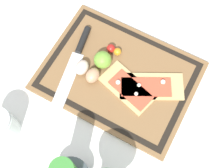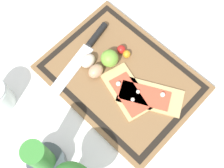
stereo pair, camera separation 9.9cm
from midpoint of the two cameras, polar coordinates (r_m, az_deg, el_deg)
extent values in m
plane|color=white|center=(1.03, -1.51, 1.02)|extent=(6.00, 6.00, 0.00)
cube|color=brown|center=(1.03, -1.52, 1.18)|extent=(0.49, 0.37, 0.01)
cube|color=black|center=(1.02, -1.53, 1.35)|extent=(0.46, 0.34, 0.00)
cube|color=brown|center=(1.02, -1.53, 1.39)|extent=(0.42, 0.30, 0.00)
cube|color=tan|center=(1.00, 4.47, -0.80)|extent=(0.22, 0.18, 0.01)
cube|color=#D14C33|center=(0.99, 3.61, -0.68)|extent=(0.17, 0.13, 0.00)
sphere|color=silver|center=(1.00, 6.56, 0.05)|extent=(0.02, 0.02, 0.02)
sphere|color=silver|center=(0.99, 2.15, -0.54)|extent=(0.01, 0.01, 0.01)
cube|color=tan|center=(1.00, 0.06, -1.02)|extent=(0.20, 0.14, 0.01)
cube|color=#D14C33|center=(0.99, 0.63, -1.42)|extent=(0.15, 0.10, 0.00)
sphere|color=silver|center=(0.99, -1.72, -0.02)|extent=(0.02, 0.02, 0.02)
sphere|color=silver|center=(0.98, 1.59, -2.16)|extent=(0.01, 0.01, 0.01)
cube|color=silver|center=(1.03, -10.88, 0.32)|extent=(0.08, 0.21, 0.00)
cylinder|color=black|center=(1.07, -7.97, 7.68)|extent=(0.04, 0.10, 0.02)
ellipsoid|color=tan|center=(1.00, -6.37, 1.21)|extent=(0.04, 0.05, 0.04)
ellipsoid|color=beige|center=(1.01, -8.28, 2.67)|extent=(0.04, 0.05, 0.04)
sphere|color=#70A838|center=(1.01, -4.51, 4.10)|extent=(0.06, 0.06, 0.06)
sphere|color=red|center=(1.04, -2.90, 6.21)|extent=(0.03, 0.03, 0.03)
sphere|color=orange|center=(1.04, -1.71, 5.61)|extent=(0.03, 0.03, 0.03)
cylinder|color=silver|center=(1.00, -22.18, -7.42)|extent=(0.09, 0.09, 0.10)
cylinder|color=#D16023|center=(1.03, -21.59, -7.85)|extent=(0.08, 0.08, 0.03)
camera|label=1|loc=(0.05, -92.88, -7.14)|focal=50.00mm
camera|label=2|loc=(0.05, 87.12, 7.14)|focal=50.00mm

